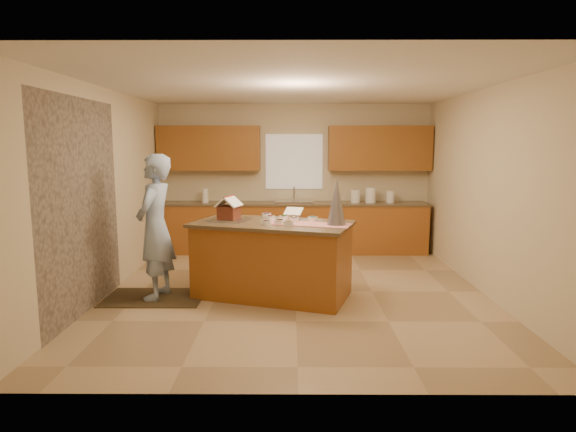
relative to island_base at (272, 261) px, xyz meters
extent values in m
plane|color=tan|center=(0.30, 0.19, -0.47)|extent=(5.50, 5.50, 0.00)
plane|color=silver|center=(0.30, 0.19, 2.23)|extent=(5.50, 5.50, 0.00)
plane|color=beige|center=(0.30, 2.94, 0.88)|extent=(5.50, 5.50, 0.00)
plane|color=beige|center=(0.30, -2.56, 0.88)|extent=(5.50, 5.50, 0.00)
plane|color=beige|center=(-2.20, 0.19, 0.88)|extent=(5.50, 5.50, 0.00)
plane|color=beige|center=(2.80, 0.19, 0.88)|extent=(5.50, 5.50, 0.00)
plane|color=gray|center=(-2.18, -0.61, 0.78)|extent=(0.00, 2.50, 2.50)
cube|color=white|center=(0.30, 2.91, 1.18)|extent=(1.05, 0.03, 1.00)
cube|color=#94481E|center=(0.30, 2.64, -0.03)|extent=(4.80, 0.60, 0.88)
cube|color=brown|center=(0.30, 2.64, 0.43)|extent=(4.85, 0.63, 0.04)
cube|color=#994C20|center=(-1.25, 2.76, 1.43)|extent=(1.85, 0.35, 0.80)
cube|color=#994C20|center=(1.85, 2.76, 1.43)|extent=(1.85, 0.35, 0.80)
cube|color=silver|center=(0.30, 2.64, 0.42)|extent=(0.70, 0.45, 0.12)
cylinder|color=silver|center=(0.30, 2.82, 0.59)|extent=(0.03, 0.03, 0.28)
cube|color=#94481E|center=(0.00, 0.00, 0.00)|extent=(2.11, 1.49, 0.93)
cube|color=brown|center=(0.00, 0.00, 0.49)|extent=(2.21, 1.60, 0.04)
cube|color=#AD0C0F|center=(0.45, -0.15, 0.51)|extent=(1.13, 0.69, 0.01)
cube|color=silver|center=(-0.57, 0.13, 0.52)|extent=(0.57, 0.49, 0.03)
cube|color=white|center=(0.27, 0.33, 0.60)|extent=(0.28, 0.24, 0.10)
cone|color=#9E9EA9|center=(0.80, -0.20, 0.80)|extent=(0.29, 0.29, 0.58)
cube|color=black|center=(-1.53, -0.11, -0.46)|extent=(1.25, 0.81, 0.01)
imported|color=#94ACD2|center=(-1.48, -0.11, 0.47)|extent=(0.53, 0.72, 1.84)
cylinder|color=white|center=(1.41, 2.64, 0.57)|extent=(0.17, 0.17, 0.23)
cylinder|color=white|center=(1.69, 2.64, 0.59)|extent=(0.19, 0.19, 0.27)
cylinder|color=white|center=(2.05, 2.64, 0.56)|extent=(0.15, 0.15, 0.21)
cylinder|color=white|center=(-1.32, 2.64, 0.58)|extent=(0.12, 0.12, 0.25)
cube|color=maroon|center=(-0.57, 0.13, 0.62)|extent=(0.30, 0.31, 0.17)
cube|color=white|center=(-0.64, 0.15, 0.76)|extent=(0.24, 0.33, 0.13)
cube|color=white|center=(-0.51, 0.11, 0.76)|extent=(0.24, 0.33, 0.13)
cylinder|color=red|center=(-0.57, 0.13, 0.82)|extent=(0.11, 0.29, 0.02)
cylinder|color=white|center=(0.28, 0.04, 0.54)|extent=(0.13, 0.13, 0.06)
cylinder|color=pink|center=(-0.07, -0.20, 0.54)|extent=(0.13, 0.13, 0.06)
cylinder|color=#C3224D|center=(-0.04, 0.18, 0.54)|extent=(0.13, 0.13, 0.06)
cylinder|color=purple|center=(-0.09, 0.41, 0.54)|extent=(0.13, 0.13, 0.06)
cylinder|color=gold|center=(0.21, -0.25, 0.54)|extent=(0.13, 0.13, 0.06)
cylinder|color=#34C0C3|center=(0.52, 0.09, 0.54)|extent=(0.13, 0.13, 0.06)
cylinder|color=orange|center=(0.10, -0.14, 0.54)|extent=(0.13, 0.13, 0.06)
cylinder|color=green|center=(0.15, 0.18, 0.54)|extent=(0.13, 0.13, 0.06)
camera|label=1|loc=(0.24, -6.18, 1.49)|focal=30.43mm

